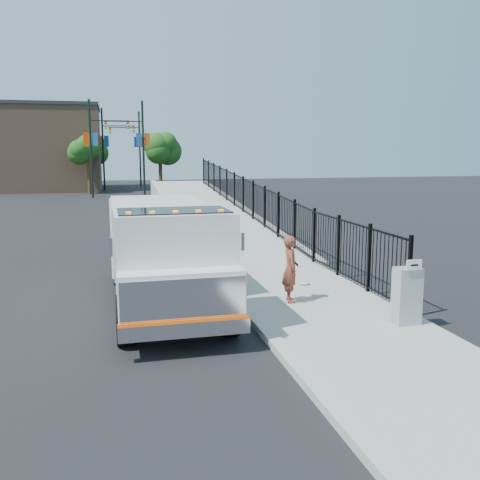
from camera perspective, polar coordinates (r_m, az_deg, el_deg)
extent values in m
plane|color=black|center=(13.71, -0.01, -6.89)|extent=(120.00, 120.00, 0.00)
cube|color=#9E998E|center=(12.49, 10.92, -8.44)|extent=(3.55, 12.00, 0.12)
cube|color=#ADAAA3|center=(11.84, 2.29, -9.17)|extent=(0.30, 12.00, 0.16)
cube|color=#9E998E|center=(29.51, -3.30, 1.95)|extent=(3.95, 24.06, 3.19)
cube|color=black|center=(25.83, 1.40, 2.90)|extent=(0.10, 28.00, 1.80)
cube|color=black|center=(14.12, -8.22, -4.11)|extent=(1.06, 7.02, 0.23)
cube|color=white|center=(11.60, -7.17, -1.86)|extent=(2.43, 2.28, 2.06)
cube|color=white|center=(10.47, -6.27, -5.99)|extent=(2.43, 0.73, 1.03)
cube|color=silver|center=(10.11, -5.98, -6.55)|extent=(2.37, 0.09, 0.88)
cube|color=silver|center=(10.18, -5.87, -9.47)|extent=(2.48, 0.20, 0.29)
cube|color=#FA540B|center=(10.13, -5.88, -8.64)|extent=(2.48, 0.06, 0.06)
cube|color=black|center=(11.24, -7.08, 0.98)|extent=(2.28, 1.35, 0.88)
cube|color=white|center=(15.24, -8.81, 0.82)|extent=(2.49, 4.34, 1.75)
cube|color=silver|center=(10.42, -13.61, -0.74)|extent=(0.06, 0.06, 0.36)
cube|color=silver|center=(10.74, 0.28, -0.17)|extent=(0.06, 0.06, 0.36)
cube|color=orange|center=(10.76, -11.82, 2.80)|extent=(0.10, 0.08, 0.06)
cube|color=orange|center=(10.78, -9.35, 2.89)|extent=(0.10, 0.08, 0.06)
cube|color=orange|center=(10.83, -6.90, 2.98)|extent=(0.10, 0.08, 0.06)
cube|color=orange|center=(10.89, -4.47, 3.06)|extent=(0.10, 0.08, 0.06)
cube|color=orange|center=(10.98, -2.07, 3.13)|extent=(0.10, 0.08, 0.06)
cylinder|color=black|center=(11.10, -12.23, -8.31)|extent=(0.33, 1.03, 1.03)
cylinder|color=black|center=(11.35, -1.13, -7.69)|extent=(0.33, 1.03, 1.03)
cylinder|color=black|center=(15.99, -12.78, -2.84)|extent=(0.33, 1.03, 1.03)
cylinder|color=black|center=(16.16, -5.08, -2.51)|extent=(0.33, 1.03, 1.03)
cylinder|color=black|center=(17.10, -12.86, -2.05)|extent=(0.33, 1.03, 1.03)
cylinder|color=black|center=(17.26, -5.66, -1.74)|extent=(0.33, 1.03, 1.03)
imported|color=brown|center=(13.40, 5.40, -3.08)|extent=(0.49, 0.67, 1.68)
cube|color=gray|center=(12.26, 17.36, -5.71)|extent=(0.55, 0.40, 1.25)
cube|color=white|center=(11.91, 18.07, -2.55)|extent=(0.35, 0.04, 0.22)
ellipsoid|color=silver|center=(15.33, 6.88, -4.58)|extent=(0.30, 0.30, 0.08)
cylinder|color=black|center=(46.10, -15.62, 9.32)|extent=(0.18, 0.18, 8.00)
cube|color=black|center=(46.14, -13.72, 12.26)|extent=(3.20, 0.08, 0.08)
cube|color=black|center=(46.15, -11.87, 11.89)|extent=(0.18, 0.22, 0.60)
cube|color=#2361A1|center=(46.10, -15.22, 10.33)|extent=(0.45, 0.04, 1.10)
cube|color=#E63E07|center=(46.13, -16.10, 10.29)|extent=(0.45, 0.04, 1.10)
cylinder|color=black|center=(46.83, -10.26, 9.51)|extent=(0.18, 0.18, 8.00)
cube|color=black|center=(46.82, -12.35, 12.26)|extent=(3.20, 0.08, 0.08)
cube|color=black|center=(46.79, -14.13, 11.77)|extent=(0.18, 0.22, 0.60)
cube|color=#DA5213|center=(46.86, -9.86, 10.50)|extent=(0.45, 0.04, 1.10)
cube|color=#19529C|center=(46.82, -10.73, 10.48)|extent=(0.45, 0.04, 1.10)
cylinder|color=black|center=(55.29, -14.39, 9.34)|extent=(0.18, 0.18, 8.00)
cube|color=black|center=(55.35, -12.80, 11.79)|extent=(3.20, 0.08, 0.08)
cube|color=black|center=(55.38, -11.27, 11.48)|extent=(0.18, 0.22, 0.60)
cube|color=#1B5F97|center=(55.30, -14.06, 10.19)|extent=(0.45, 0.04, 1.10)
cube|color=#CD5429|center=(55.30, -14.79, 10.16)|extent=(0.45, 0.04, 1.10)
cylinder|color=black|center=(59.26, -10.63, 9.47)|extent=(0.18, 0.18, 8.00)
cube|color=black|center=(59.24, -12.28, 11.64)|extent=(3.20, 0.08, 0.08)
cube|color=black|center=(59.21, -13.68, 11.25)|extent=(0.18, 0.22, 0.60)
cube|color=red|center=(59.29, -10.31, 10.25)|extent=(0.45, 0.04, 1.10)
cube|color=navy|center=(59.25, -11.00, 10.23)|extent=(0.45, 0.04, 1.10)
cylinder|color=#382314|center=(50.32, -15.77, 6.56)|extent=(0.36, 0.36, 3.20)
sphere|color=#194714|center=(50.27, -15.90, 9.29)|extent=(2.30, 2.30, 2.30)
cylinder|color=#382314|center=(51.96, -8.48, 6.90)|extent=(0.36, 0.36, 3.20)
sphere|color=#194714|center=(51.91, -8.54, 9.54)|extent=(2.46, 2.46, 2.46)
cylinder|color=#382314|center=(60.01, -15.38, 7.00)|extent=(0.36, 0.36, 3.20)
sphere|color=#194714|center=(59.97, -15.48, 9.29)|extent=(3.11, 3.11, 3.11)
cube|color=#8C664C|center=(57.09, -19.79, 9.08)|extent=(10.00, 10.00, 8.00)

